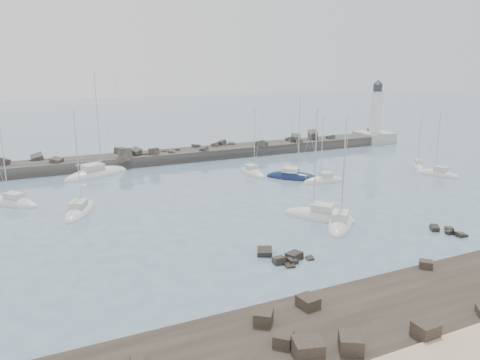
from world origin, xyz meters
name	(u,v)px	position (x,y,z in m)	size (l,w,h in m)	color
ground	(278,222)	(0.00, 0.00, 0.00)	(400.00, 400.00, 0.00)	slate
rock_shelf	(427,314)	(-0.23, -22.01, 0.02)	(140.00, 12.05, 1.85)	black
rock_cluster_near	(282,258)	(-4.77, -8.95, 0.07)	(4.72, 4.91, 1.32)	black
rock_cluster_far	(451,232)	(14.87, -11.05, 0.13)	(2.48, 3.66, 0.99)	black
breakwater	(134,163)	(-7.67, 38.00, 0.30)	(115.00, 7.57, 5.34)	#302E2B
lighthouse	(375,129)	(47.00, 38.00, 3.09)	(7.00, 7.00, 14.60)	#A5A5A0
sailboat_1	(13,203)	(-27.32, 20.71, 0.14)	(7.31, 7.78, 12.94)	silver
sailboat_3	(80,212)	(-19.98, 13.46, 0.13)	(6.02, 8.74, 13.31)	silver
sailboat_4	(97,175)	(-15.12, 31.99, 0.15)	(11.70, 7.59, 17.61)	silver
sailboat_5	(319,217)	(5.07, -0.76, 0.15)	(7.41, 8.53, 13.81)	silver
sailboat_6	(252,173)	(8.07, 22.38, 0.13)	(2.41, 7.40, 11.70)	silver
sailboat_7	(340,224)	(5.68, -3.95, 0.15)	(7.58, 7.81, 13.30)	silver
sailboat_8	(293,178)	(12.41, 16.82, 0.14)	(7.96, 8.27, 13.89)	#0E1B3E
sailboat_9	(324,181)	(15.45, 12.90, 0.14)	(7.01, 3.08, 10.92)	silver
sailboat_10	(438,175)	(34.54, 8.48, 0.14)	(4.60, 7.21, 11.13)	silver
sailboat_12	(418,167)	(36.14, 14.33, 0.14)	(4.91, 5.78, 9.51)	silver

